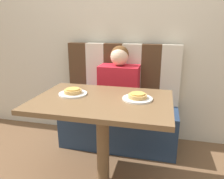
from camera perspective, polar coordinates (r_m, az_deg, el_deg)
wall_back at (r=2.41m, az=3.47°, el=17.62°), size 7.00×0.05×2.60m
booth_seat at (r=2.37m, az=1.77°, el=-9.40°), size 1.20×0.46×0.43m
booth_backrest at (r=2.36m, az=2.79°, el=4.23°), size 1.20×0.10×0.63m
dining_table at (r=1.65m, az=-2.51°, el=-5.63°), size 1.02×0.71×0.73m
person at (r=2.20m, az=1.90°, el=2.42°), size 0.40×0.24×0.63m
plate_left at (r=1.75m, az=-10.15°, el=-1.08°), size 0.22×0.22×0.01m
plate_right at (r=1.62m, az=6.65°, el=-2.38°), size 0.22×0.22×0.01m
pizza_left at (r=1.74m, az=-10.19°, el=-0.36°), size 0.14×0.14×0.04m
pizza_right at (r=1.61m, az=6.68°, el=-1.61°), size 0.14×0.14×0.04m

